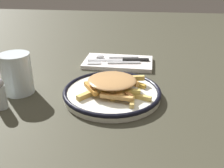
% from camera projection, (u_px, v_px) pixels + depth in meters
% --- Properties ---
extents(ground_plane, '(2.60, 2.60, 0.00)m').
position_uv_depth(ground_plane, '(112.00, 96.00, 0.67)').
color(ground_plane, '#39382A').
extents(plate, '(0.25, 0.25, 0.02)m').
position_uv_depth(plate, '(112.00, 93.00, 0.67)').
color(plate, white).
rests_on(plate, ground_plane).
extents(fries_heap, '(0.18, 0.18, 0.04)m').
position_uv_depth(fries_heap, '(113.00, 83.00, 0.66)').
color(fries_heap, '#EBC563').
rests_on(fries_heap, plate).
extents(napkin, '(0.14, 0.24, 0.01)m').
position_uv_depth(napkin, '(118.00, 62.00, 0.88)').
color(napkin, white).
rests_on(napkin, ground_plane).
extents(fork, '(0.04, 0.18, 0.00)m').
position_uv_depth(fork, '(114.00, 63.00, 0.85)').
color(fork, silver).
rests_on(fork, napkin).
extents(knife, '(0.04, 0.21, 0.01)m').
position_uv_depth(knife, '(124.00, 60.00, 0.88)').
color(knife, black).
rests_on(knife, napkin).
extents(spoon, '(0.04, 0.15, 0.01)m').
position_uv_depth(spoon, '(109.00, 57.00, 0.90)').
color(spoon, silver).
rests_on(spoon, napkin).
extents(water_glass, '(0.08, 0.08, 0.11)m').
position_uv_depth(water_glass, '(17.00, 74.00, 0.67)').
color(water_glass, silver).
rests_on(water_glass, ground_plane).
extents(salt_shaker, '(0.03, 0.03, 0.08)m').
position_uv_depth(salt_shaker, '(0.00, 93.00, 0.60)').
color(salt_shaker, silver).
rests_on(salt_shaker, ground_plane).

